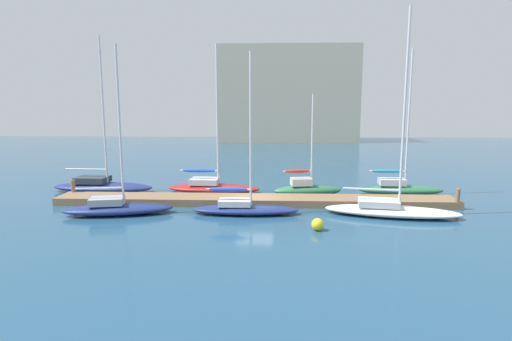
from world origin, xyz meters
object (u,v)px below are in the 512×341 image
Objects in this scene: sailboat_5 at (390,208)px; mooring_buoy_yellow at (318,224)px; sailboat_0 at (102,185)px; sailboat_4 at (307,188)px; sailboat_3 at (244,206)px; sailboat_1 at (117,207)px; sailboat_2 at (212,186)px; sailboat_6 at (399,187)px; harbor_building_distant at (288,95)px.

sailboat_5 reaches higher than mooring_buoy_yellow.
sailboat_4 is at bearing -0.90° from sailboat_0.
sailboat_1 is at bearing -177.33° from sailboat_3.
sailboat_2 is 14.18m from sailboat_6.
mooring_buoy_yellow is (-0.10, -8.41, -0.26)m from sailboat_4.
sailboat_5 is (8.97, -0.04, -0.00)m from sailboat_3.
sailboat_6 is (2.35, 6.07, 0.10)m from sailboat_5.
sailboat_5 reaches higher than sailboat_3.
sailboat_5 is at bearing -56.31° from sailboat_4.
sailboat_6 reaches higher than sailboat_1.
harbor_building_distant is at bearing 84.63° from sailboat_3.
sailboat_0 reaches higher than mooring_buoy_yellow.
sailboat_2 is at bearing -178.04° from sailboat_6.
sailboat_5 is at bearing -10.14° from sailboat_1.
sailboat_6 is (19.12, 6.46, 0.09)m from sailboat_1.
sailboat_0 is 7.56m from sailboat_1.
sailboat_6 is at bearing 27.57° from sailboat_3.
sailboat_6 is (14.18, -0.12, 0.06)m from sailboat_2.
sailboat_5 is at bearing -85.20° from harbor_building_distant.
harbor_building_distant reaches higher than sailboat_5.
mooring_buoy_yellow is (12.02, -2.72, -0.17)m from sailboat_1.
sailboat_3 is (11.57, -6.13, -0.03)m from sailboat_0.
harbor_building_distant reaches higher than sailboat_4.
sailboat_6 is 48.09m from harbor_building_distant.
sailboat_0 is at bearing 169.28° from sailboat_4.
sailboat_5 is at bearing -14.49° from sailboat_0.
harbor_building_distant reaches higher than mooring_buoy_yellow.
sailboat_3 is 8.97m from sailboat_5.
sailboat_4 is 7.05m from sailboat_5.
sailboat_2 is 1.14× the size of sailboat_3.
harbor_building_distant is (16.09, 46.82, 8.15)m from sailboat_0.
sailboat_0 is 18.31m from mooring_buoy_yellow.
mooring_buoy_yellow is at bearing -24.23° from sailboat_1.
mooring_buoy_yellow is at bearing -98.26° from sailboat_4.
sailboat_3 reaches higher than mooring_buoy_yellow.
sailboat_0 is 15.91m from sailboat_4.
sailboat_1 is at bearing -162.45° from sailboat_4.
sailboat_6 is 0.42× the size of harbor_building_distant.
sailboat_3 is 5.27m from mooring_buoy_yellow.
sailboat_0 is at bearing 108.36° from sailboat_1.
sailboat_0 is 0.46× the size of harbor_building_distant.
sailboat_0 reaches higher than sailboat_1.
harbor_building_distant reaches higher than sailboat_6.
sailboat_5 is at bearing 33.23° from mooring_buoy_yellow.
sailboat_3 is at bearing -25.68° from sailboat_0.
sailboat_5 is 18.32× the size of mooring_buoy_yellow.
mooring_buoy_yellow is (-7.10, -9.19, -0.26)m from sailboat_6.
sailboat_1 is 20.19m from sailboat_6.
sailboat_4 is (12.12, 5.69, 0.09)m from sailboat_1.
sailboat_5 reaches higher than sailboat_1.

